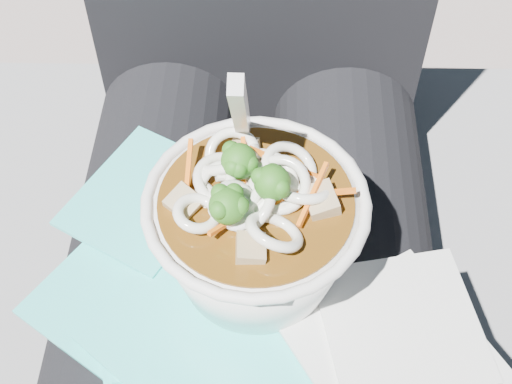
{
  "coord_description": "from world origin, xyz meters",
  "views": [
    {
      "loc": [
        0.02,
        -0.33,
        1.14
      ],
      "look_at": [
        0.01,
        -0.03,
        0.75
      ],
      "focal_mm": 50.0,
      "sensor_mm": 36.0,
      "label": 1
    }
  ],
  "objects_px": {
    "lap": "(249,295)",
    "udon_bowl": "(255,227)",
    "stone_ledge": "(256,311)",
    "plastic_bag": "(219,313)",
    "person_body": "(253,204)"
  },
  "relations": [
    {
      "from": "stone_ledge",
      "to": "plastic_bag",
      "type": "bearing_deg",
      "value": -95.37
    },
    {
      "from": "person_body",
      "to": "plastic_bag",
      "type": "relative_size",
      "value": 2.76
    },
    {
      "from": "stone_ledge",
      "to": "plastic_bag",
      "type": "relative_size",
      "value": 2.71
    },
    {
      "from": "stone_ledge",
      "to": "person_body",
      "type": "distance_m",
      "value": 0.34
    },
    {
      "from": "stone_ledge",
      "to": "plastic_bag",
      "type": "xyz_separation_m",
      "value": [
        -0.02,
        -0.22,
        0.4
      ]
    },
    {
      "from": "plastic_bag",
      "to": "udon_bowl",
      "type": "relative_size",
      "value": 1.8
    },
    {
      "from": "lap",
      "to": "person_body",
      "type": "bearing_deg",
      "value": 90.0
    },
    {
      "from": "plastic_bag",
      "to": "person_body",
      "type": "bearing_deg",
      "value": 82.68
    },
    {
      "from": "person_body",
      "to": "udon_bowl",
      "type": "height_order",
      "value": "person_body"
    },
    {
      "from": "stone_ledge",
      "to": "person_body",
      "type": "height_order",
      "value": "person_body"
    },
    {
      "from": "lap",
      "to": "person_body",
      "type": "xyz_separation_m",
      "value": [
        0.0,
        0.09,
        0.02
      ]
    },
    {
      "from": "lap",
      "to": "udon_bowl",
      "type": "bearing_deg",
      "value": -75.42
    },
    {
      "from": "stone_ledge",
      "to": "udon_bowl",
      "type": "height_order",
      "value": "udon_bowl"
    },
    {
      "from": "stone_ledge",
      "to": "plastic_bag",
      "type": "distance_m",
      "value": 0.46
    },
    {
      "from": "stone_ledge",
      "to": "udon_bowl",
      "type": "xyz_separation_m",
      "value": [
        0.01,
        -0.18,
        0.47
      ]
    }
  ]
}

